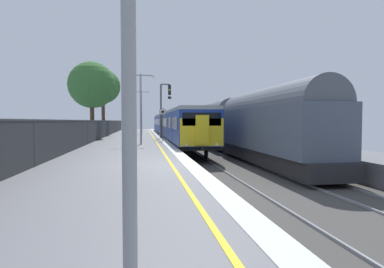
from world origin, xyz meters
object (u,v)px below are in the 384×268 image
(platform_lamp_far, at_px, (142,109))
(background_tree_left, at_px, (93,87))
(commuter_train_at_platform, at_px, (172,125))
(signal_gantry, at_px, (164,104))
(platform_lamp_mid, at_px, (141,102))
(speed_limit_sign, at_px, (163,120))
(freight_train_adjacent_track, at_px, (235,123))
(background_tree_centre, at_px, (103,87))

(platform_lamp_far, xyz_separation_m, background_tree_left, (-4.87, -10.37, 1.80))
(background_tree_left, bearing_deg, commuter_train_at_platform, 34.28)
(signal_gantry, xyz_separation_m, platform_lamp_mid, (-2.19, -8.22, -0.29))
(speed_limit_sign, bearing_deg, platform_lamp_far, 96.20)
(platform_lamp_far, height_order, background_tree_left, background_tree_left)
(freight_train_adjacent_track, distance_m, platform_lamp_mid, 8.11)
(signal_gantry, bearing_deg, speed_limit_sign, -94.68)
(commuter_train_at_platform, bearing_deg, freight_train_adjacent_track, -74.05)
(freight_train_adjacent_track, xyz_separation_m, background_tree_left, (-12.55, 8.18, 3.66))
(speed_limit_sign, xyz_separation_m, background_tree_centre, (-6.58, 14.10, 4.16))
(commuter_train_at_platform, xyz_separation_m, platform_lamp_far, (-3.68, 4.55, 2.12))
(speed_limit_sign, distance_m, platform_lamp_far, 17.02)
(signal_gantry, height_order, background_tree_left, background_tree_left)
(signal_gantry, relative_size, platform_lamp_mid, 1.05)
(freight_train_adjacent_track, relative_size, background_tree_left, 3.72)
(platform_lamp_mid, height_order, background_tree_left, background_tree_left)
(platform_lamp_mid, xyz_separation_m, background_tree_left, (-4.87, 10.30, 2.13))
(freight_train_adjacent_track, distance_m, background_tree_centre, 20.59)
(commuter_train_at_platform, height_order, background_tree_left, background_tree_left)
(speed_limit_sign, xyz_separation_m, platform_lamp_mid, (-1.83, -3.83, 1.27))
(platform_lamp_far, distance_m, background_tree_left, 11.60)
(platform_lamp_far, height_order, background_tree_centre, background_tree_centre)
(commuter_train_at_platform, height_order, platform_lamp_mid, platform_lamp_mid)
(commuter_train_at_platform, relative_size, speed_limit_sign, 14.95)
(background_tree_left, bearing_deg, speed_limit_sign, -44.02)
(commuter_train_at_platform, xyz_separation_m, freight_train_adjacent_track, (4.00, -14.01, 0.26))
(background_tree_left, height_order, background_tree_centre, background_tree_centre)
(signal_gantry, bearing_deg, background_tree_centre, 125.57)
(commuter_train_at_platform, height_order, signal_gantry, signal_gantry)
(speed_limit_sign, bearing_deg, freight_train_adjacent_track, -16.31)
(background_tree_centre, bearing_deg, background_tree_left, -90.85)
(freight_train_adjacent_track, xyz_separation_m, platform_lamp_mid, (-7.68, -2.12, 1.53))
(signal_gantry, distance_m, background_tree_left, 7.59)
(freight_train_adjacent_track, distance_m, speed_limit_sign, 6.10)
(commuter_train_at_platform, relative_size, platform_lamp_mid, 8.18)
(freight_train_adjacent_track, relative_size, background_tree_centre, 3.49)
(commuter_train_at_platform, xyz_separation_m, platform_lamp_mid, (-3.68, -16.13, 1.79))
(platform_lamp_far, xyz_separation_m, background_tree_centre, (-4.75, -2.74, 2.55))
(platform_lamp_mid, bearing_deg, speed_limit_sign, 64.46)
(freight_train_adjacent_track, height_order, background_tree_centre, background_tree_centre)
(platform_lamp_far, distance_m, background_tree_centre, 6.05)
(signal_gantry, relative_size, background_tree_left, 0.70)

